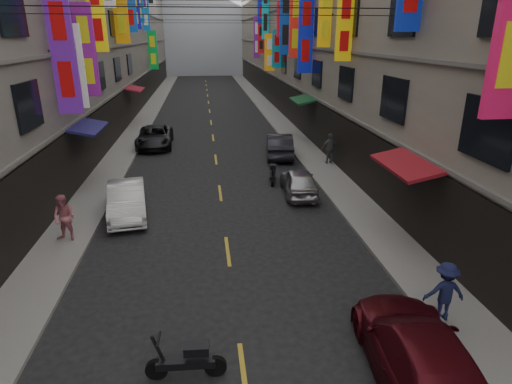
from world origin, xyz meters
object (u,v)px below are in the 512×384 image
object	(u,v)px
car_left_far	(155,137)
car_right_near	(420,356)
pedestrian_rnear	(445,291)
pedestrian_rfar	(330,149)
scooter_crossing	(187,361)
car_left_mid	(127,200)
car_right_mid	(299,182)
pedestrian_lfar	(65,218)
car_right_far	(279,145)
scooter_far_right	(273,174)

from	to	relation	value
car_left_far	car_right_near	size ratio (longest dim) A/B	0.98
car_right_near	car_left_far	bearing A→B (deg)	-64.84
pedestrian_rnear	pedestrian_rfar	world-z (taller)	pedestrian_rfar
scooter_crossing	pedestrian_rfar	world-z (taller)	pedestrian_rfar
car_left_mid	scooter_crossing	bearing A→B (deg)	-82.43
scooter_crossing	car_right_mid	world-z (taller)	car_right_mid
car_left_far	pedestrian_lfar	size ratio (longest dim) A/B	2.86
pedestrian_lfar	car_right_far	bearing A→B (deg)	64.91
car_right_far	pedestrian_rnear	distance (m)	16.97
car_right_mid	pedestrian_rnear	distance (m)	10.17
car_left_mid	pedestrian_lfar	xyz separation A→B (m)	(-1.80, -2.35, 0.29)
scooter_far_right	car_left_mid	xyz separation A→B (m)	(-6.79, -3.60, 0.26)
scooter_crossing	car_left_far	bearing A→B (deg)	9.86
car_right_mid	car_right_far	distance (m)	6.89
car_left_far	car_right_far	xyz separation A→B (m)	(8.00, -3.50, 0.04)
pedestrian_lfar	pedestrian_rnear	xyz separation A→B (m)	(11.20, -6.06, -0.05)
scooter_far_right	pedestrian_lfar	size ratio (longest dim) A/B	1.03
car_left_far	pedestrian_lfar	bearing A→B (deg)	-98.18
car_left_mid	car_right_far	distance (m)	11.68
car_left_far	car_right_near	xyz separation A→B (m)	(7.74, -22.39, 0.04)
car_right_near	pedestrian_rfar	bearing A→B (deg)	-93.65
car_left_far	car_right_near	world-z (taller)	car_right_near
scooter_far_right	pedestrian_rnear	bearing A→B (deg)	112.41
scooter_crossing	car_right_far	size ratio (longest dim) A/B	0.41
car_left_mid	car_right_mid	world-z (taller)	car_left_mid
car_right_far	car_left_far	bearing A→B (deg)	-16.55
pedestrian_rfar	pedestrian_rnear	bearing A→B (deg)	83.49
car_right_near	pedestrian_rnear	bearing A→B (deg)	-123.92
car_left_mid	pedestrian_lfar	size ratio (longest dim) A/B	2.44
scooter_far_right	car_right_far	world-z (taller)	car_right_far
car_right_mid	pedestrian_rfar	size ratio (longest dim) A/B	2.10
car_left_mid	car_right_mid	distance (m)	7.91
scooter_crossing	pedestrian_lfar	distance (m)	8.55
car_right_near	car_right_mid	distance (m)	12.00
car_left_mid	car_right_far	size ratio (longest dim) A/B	0.96
pedestrian_rnear	car_right_mid	bearing A→B (deg)	-74.23
car_left_mid	car_right_near	distance (m)	12.95
car_left_far	pedestrian_rfar	distance (m)	12.08
scooter_crossing	car_left_mid	bearing A→B (deg)	18.66
scooter_crossing	pedestrian_rfar	bearing A→B (deg)	-23.82
pedestrian_lfar	scooter_crossing	bearing A→B (deg)	-40.70
car_right_near	pedestrian_lfar	distance (m)	12.48
car_right_near	car_left_mid	bearing A→B (deg)	-47.21
scooter_far_right	pedestrian_rnear	world-z (taller)	pedestrian_rnear
scooter_far_right	car_left_far	bearing A→B (deg)	-40.89
car_left_far	scooter_crossing	bearing A→B (deg)	-83.74
scooter_crossing	car_left_mid	distance (m)	9.96
car_right_mid	car_right_far	world-z (taller)	car_right_far
scooter_far_right	car_left_mid	size ratio (longest dim) A/B	0.42
car_right_far	car_right_near	bearing A→B (deg)	96.31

